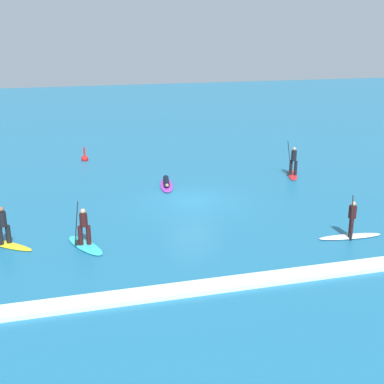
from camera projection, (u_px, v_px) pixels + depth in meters
name	position (u px, v px, depth m)	size (l,w,h in m)	color
ground_plane	(192.00, 201.00, 28.33)	(120.00, 120.00, 0.00)	#1E6B93
surfer_on_purple_board	(166.00, 184.00, 30.89)	(1.26, 3.03, 0.45)	purple
surfer_on_white_board	(351.00, 228.00, 23.22)	(3.06, 0.80, 2.11)	white
surfer_on_teal_board	(85.00, 238.00, 22.30)	(1.82, 2.76, 2.08)	#33C6CC
surfer_on_red_board	(293.00, 166.00, 32.91)	(1.52, 2.56, 2.33)	red
surfer_on_yellow_board	(4.00, 235.00, 22.39)	(2.66, 2.43, 2.01)	yellow
marker_buoy	(85.00, 158.00, 36.74)	(0.51, 0.51, 1.09)	red
wave_crest	(259.00, 280.00, 19.27)	(21.03, 0.90, 0.18)	white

